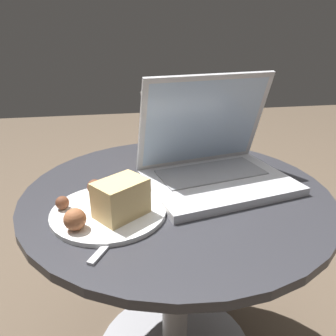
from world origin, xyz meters
The scene contains 5 objects.
table centered at (0.00, 0.00, 0.37)m, with size 0.67×0.67×0.53m.
laptop centered at (0.09, 0.03, 0.58)m, with size 0.36×0.30×0.24m.
beer_glass centered at (-0.03, 0.16, 0.62)m, with size 0.06×0.06×0.19m.
snack_plate centered at (-0.15, -0.09, 0.55)m, with size 0.22×0.22×0.08m.
fork centered at (-0.13, -0.15, 0.53)m, with size 0.10×0.15×0.00m.
Camera 1 is at (-0.13, -0.65, 0.86)m, focal length 35.00 mm.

